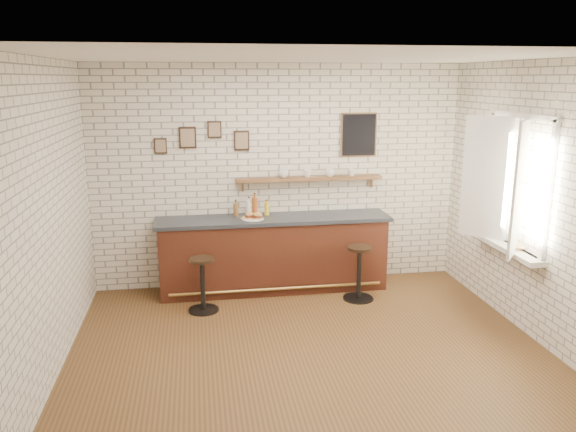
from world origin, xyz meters
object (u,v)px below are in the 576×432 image
ciabatta_sandwich (254,215)px  book_upper (510,245)px  bar_stool_right (359,271)px  shelf_cup_d (352,172)px  shelf_cup_b (307,174)px  book_lower (511,247)px  bar_stool_left (203,283)px  shelf_cup_c (330,173)px  sandwich_plate (253,219)px  bitters_bottle_amber (255,206)px  condiment_bottle_yellow (267,209)px  shelf_cup_a (284,174)px  bitters_bottle_brown (236,209)px  bitters_bottle_white (249,208)px  bar_counter (274,253)px

ciabatta_sandwich → book_upper: (2.77, -1.47, -0.10)m
ciabatta_sandwich → bar_stool_right: bearing=-19.7°
shelf_cup_d → shelf_cup_b: bearing=167.5°
book_lower → book_upper: bearing=89.1°
bar_stool_left → shelf_cup_c: bearing=24.0°
shelf_cup_d → book_lower: size_ratio=0.48×
sandwich_plate → shelf_cup_d: bearing=10.9°
bitters_bottle_amber → shelf_cup_d: 1.41m
condiment_bottle_yellow → shelf_cup_a: (0.24, 0.05, 0.46)m
sandwich_plate → bitters_bottle_brown: bearing=133.6°
shelf_cup_d → bitters_bottle_white: bearing=169.7°
sandwich_plate → book_upper: sandwich_plate is taller
book_lower → condiment_bottle_yellow: bearing=145.4°
bar_counter → sandwich_plate: 0.59m
shelf_cup_c → book_upper: bearing=-118.0°
sandwich_plate → condiment_bottle_yellow: size_ratio=1.36×
shelf_cup_b → shelf_cup_a: bearing=136.0°
bitters_bottle_amber → book_lower: (2.73, -1.71, -0.19)m
bar_stool_right → bar_counter: bearing=152.6°
book_upper → bitters_bottle_amber: bearing=-178.2°
bitters_bottle_brown → shelf_cup_a: size_ratio=1.65×
ciabatta_sandwich → book_lower: ciabatta_sandwich is taller
bar_stool_right → bitters_bottle_white: bearing=153.2°
sandwich_plate → shelf_cup_b: 0.98m
bar_stool_left → book_lower: size_ratio=3.25×
bar_counter → ciabatta_sandwich: 0.62m
bitters_bottle_brown → condiment_bottle_yellow: size_ratio=1.08×
book_upper → shelf_cup_d: bearing=162.0°
bitters_bottle_brown → bar_counter: bearing=-16.8°
bitters_bottle_white → shelf_cup_b: shelf_cup_b is taller
bar_stool_left → shelf_cup_a: (1.13, 0.79, 1.19)m
bar_stool_right → shelf_cup_b: shelf_cup_b is taller
shelf_cup_a → shelf_cup_c: bearing=-36.9°
bar_counter → book_lower: bearing=-32.0°
bitters_bottle_amber → shelf_cup_b: shelf_cup_b is taller
bitters_bottle_white → book_lower: size_ratio=1.19×
bitters_bottle_brown → shelf_cup_c: bearing=2.4°
bar_stool_right → shelf_cup_a: 1.63m
bar_stool_right → shelf_cup_b: 1.48m
ciabatta_sandwich → bar_stool_right: (1.31, -0.47, -0.68)m
bar_stool_left → book_lower: 3.64m
bitters_bottle_white → bitters_bottle_amber: size_ratio=0.82×
ciabatta_sandwich → bitters_bottle_amber: bitters_bottle_amber is taller
bar_counter → bitters_bottle_amber: (-0.23, 0.15, 0.63)m
bar_stool_right → book_lower: (1.46, -1.03, 0.56)m
bar_counter → book_lower: (2.50, -1.56, 0.43)m
bitters_bottle_white → condiment_bottle_yellow: 0.24m
ciabatta_sandwich → condiment_bottle_yellow: size_ratio=1.23×
bar_stool_right → shelf_cup_b: size_ratio=6.76×
shelf_cup_d → ciabatta_sandwich: bearing=178.5°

